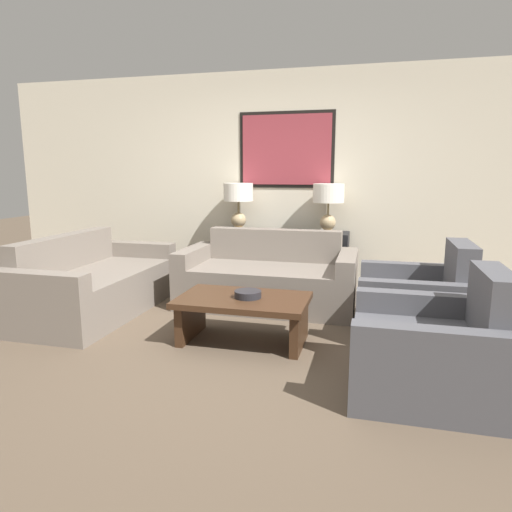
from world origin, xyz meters
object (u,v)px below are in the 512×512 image
at_px(armchair_near_back_wall, 417,304).
at_px(couch_by_side, 94,286).
at_px(armchair_near_camera, 432,352).
at_px(console_table, 282,260).
at_px(coffee_table, 243,309).
at_px(decorative_bowl, 248,294).
at_px(table_lamp_left, 238,198).
at_px(table_lamp_right, 328,199).
at_px(couch_by_back_wall, 268,280).

bearing_deg(armchair_near_back_wall, couch_by_side, -177.60).
xyz_separation_m(couch_by_side, armchair_near_camera, (3.17, -0.99, -0.00)).
relative_size(console_table, coffee_table, 1.47).
xyz_separation_m(decorative_bowl, armchair_near_camera, (1.40, -0.56, -0.14)).
relative_size(table_lamp_left, armchair_near_camera, 0.62).
height_order(table_lamp_left, coffee_table, table_lamp_left).
xyz_separation_m(table_lamp_right, couch_by_back_wall, (-0.55, -0.73, -0.84)).
height_order(console_table, couch_by_back_wall, couch_by_back_wall).
bearing_deg(console_table, table_lamp_right, 0.00).
xyz_separation_m(table_lamp_left, armchair_near_camera, (2.04, -2.42, -0.84)).
bearing_deg(console_table, armchair_near_camera, -58.37).
distance_m(couch_by_side, coffee_table, 1.78).
height_order(console_table, table_lamp_right, table_lamp_right).
distance_m(couch_by_side, armchair_near_back_wall, 3.17).
distance_m(console_table, couch_by_back_wall, 0.73).
xyz_separation_m(couch_by_back_wall, armchair_near_back_wall, (1.49, -0.57, -0.00)).
bearing_deg(coffee_table, decorative_bowl, 0.10).
distance_m(armchair_near_back_wall, armchair_near_camera, 1.12).
bearing_deg(decorative_bowl, armchair_near_back_wall, 21.78).
bearing_deg(console_table, armchair_near_back_wall, -41.00).
bearing_deg(couch_by_side, armchair_near_camera, -17.33).
height_order(console_table, coffee_table, console_table).
bearing_deg(table_lamp_left, armchair_near_back_wall, -32.37).
relative_size(console_table, armchair_near_back_wall, 1.73).
relative_size(armchair_near_back_wall, armchair_near_camera, 1.00).
relative_size(table_lamp_right, armchair_near_camera, 0.62).
xyz_separation_m(coffee_table, decorative_bowl, (0.04, 0.00, 0.14)).
bearing_deg(console_table, decorative_bowl, -87.44).
bearing_deg(couch_by_side, armchair_near_back_wall, 2.40).
bearing_deg(armchair_near_camera, couch_by_back_wall, 131.36).
xyz_separation_m(armchair_near_back_wall, armchair_near_camera, (0.00, -1.12, 0.00)).
bearing_deg(table_lamp_right, decorative_bowl, -104.20).
height_order(console_table, decorative_bowl, console_table).
bearing_deg(couch_by_back_wall, armchair_near_back_wall, -20.88).
bearing_deg(decorative_bowl, armchair_near_camera, -21.78).
distance_m(console_table, couch_by_side, 2.21).
bearing_deg(armchair_near_camera, decorative_bowl, 158.22).
bearing_deg(armchair_near_back_wall, table_lamp_right, 125.88).
xyz_separation_m(table_lamp_left, armchair_near_back_wall, (2.04, -1.29, -0.84)).
height_order(couch_by_back_wall, coffee_table, couch_by_back_wall).
bearing_deg(couch_by_back_wall, couch_by_side, -157.41).
xyz_separation_m(console_table, couch_by_back_wall, (0.00, -0.73, -0.08)).
bearing_deg(couch_by_back_wall, console_table, 90.00).
height_order(coffee_table, armchair_near_camera, armchair_near_camera).
height_order(decorative_bowl, armchair_near_camera, armchair_near_camera).
height_order(coffee_table, armchair_near_back_wall, armchair_near_back_wall).
bearing_deg(table_lamp_right, armchair_near_back_wall, -54.12).
distance_m(couch_by_back_wall, coffee_table, 1.13).
xyz_separation_m(table_lamp_right, armchair_near_camera, (0.94, -2.42, -0.84)).
relative_size(table_lamp_right, couch_by_back_wall, 0.31).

